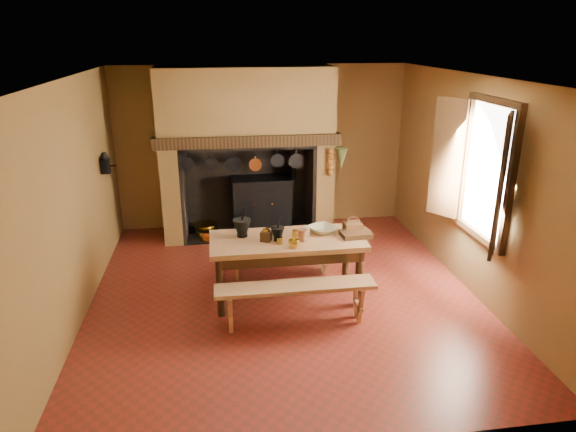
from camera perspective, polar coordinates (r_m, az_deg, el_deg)
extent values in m
plane|color=maroon|center=(6.94, -0.48, -8.55)|extent=(5.50, 5.50, 0.00)
plane|color=silver|center=(6.14, -0.56, 15.16)|extent=(5.50, 5.50, 0.00)
cube|color=olive|center=(9.05, -2.88, 7.62)|extent=(5.00, 0.02, 2.80)
cube|color=olive|center=(6.57, -22.68, 1.45)|extent=(0.02, 5.50, 2.80)
cube|color=olive|center=(7.16, 19.75, 3.25)|extent=(0.02, 5.50, 2.80)
cube|color=olive|center=(3.90, 5.01, -9.25)|extent=(5.00, 0.02, 2.80)
cube|color=olive|center=(8.61, -12.98, 6.51)|extent=(0.30, 0.90, 2.80)
cube|color=olive|center=(8.75, 3.66, 7.19)|extent=(0.30, 0.90, 2.80)
cube|color=olive|center=(8.45, -4.75, 12.23)|extent=(2.20, 0.90, 1.20)
cube|color=black|center=(8.14, -4.46, 8.31)|extent=(2.95, 0.22, 0.18)
cube|color=black|center=(9.14, -4.67, 3.83)|extent=(2.20, 0.06, 1.60)
cube|color=black|center=(9.00, -4.36, -1.74)|extent=(2.20, 0.90, 0.02)
cube|color=black|center=(9.01, -2.91, 1.29)|extent=(1.00, 0.50, 0.90)
cube|color=black|center=(8.85, -2.95, 4.14)|extent=(1.04, 0.54, 0.04)
cube|color=black|center=(8.73, -2.76, 1.39)|extent=(0.35, 0.02, 0.45)
cylinder|color=black|center=(8.85, 0.57, 6.38)|extent=(0.10, 0.10, 0.70)
cylinder|color=#B28D29|center=(8.70, -3.73, 1.30)|extent=(0.03, 0.03, 0.03)
cylinder|color=#B28D29|center=(8.72, -1.77, 1.39)|extent=(0.03, 0.03, 0.03)
cylinder|color=#B28D29|center=(8.95, -9.17, -1.44)|extent=(0.40, 0.40, 0.20)
cylinder|color=#B28D29|center=(8.72, -8.85, -2.07)|extent=(0.34, 0.34, 0.18)
cube|color=black|center=(9.06, -10.42, -1.39)|extent=(0.18, 0.18, 0.16)
cone|color=#4C5528|center=(8.33, 5.93, 6.34)|extent=(0.20, 0.20, 0.35)
cube|color=white|center=(6.74, 21.42, 4.72)|extent=(0.02, 1.00, 1.60)
cube|color=#352110|center=(6.58, 22.10, 11.79)|extent=(0.08, 1.16, 0.08)
cube|color=#352110|center=(6.97, 20.36, -1.95)|extent=(0.08, 1.16, 0.08)
cube|color=#352110|center=(6.06, 22.57, 3.01)|extent=(0.29, 0.39, 1.60)
cube|color=#352110|center=(7.22, 17.25, 6.12)|extent=(0.29, 0.39, 1.60)
cube|color=black|center=(7.99, -19.63, 5.26)|extent=(0.12, 0.12, 0.22)
cone|color=black|center=(7.96, -19.75, 6.30)|extent=(0.16, 0.16, 0.10)
cylinder|color=black|center=(7.98, -18.99, 5.30)|extent=(0.12, 0.02, 0.02)
cube|color=#AA854E|center=(6.48, -0.08, -2.77)|extent=(1.94, 0.86, 0.06)
cube|color=#352110|center=(6.52, -0.08, -3.64)|extent=(1.81, 0.73, 0.15)
cylinder|color=#352110|center=(6.31, -7.51, -7.82)|extent=(0.10, 0.10, 0.78)
cylinder|color=#352110|center=(6.54, 7.89, -6.81)|extent=(0.10, 0.10, 0.78)
cylinder|color=#352110|center=(6.89, -7.62, -5.36)|extent=(0.10, 0.10, 0.78)
cylinder|color=#352110|center=(7.10, 6.48, -4.53)|extent=(0.10, 0.10, 0.78)
cube|color=#AA854E|center=(6.01, 0.83, -7.86)|extent=(1.88, 0.33, 0.05)
cube|color=#AA854E|center=(7.23, -0.81, -3.74)|extent=(1.53, 0.27, 0.04)
cylinder|color=black|center=(6.55, -5.10, -2.10)|extent=(0.14, 0.14, 0.04)
cone|color=black|center=(6.51, -5.13, -1.16)|extent=(0.23, 0.23, 0.19)
cylinder|color=black|center=(6.46, -4.94, 0.20)|extent=(0.09, 0.04, 0.19)
cylinder|color=black|center=(6.40, -1.16, -2.61)|extent=(0.10, 0.10, 0.03)
cone|color=black|center=(6.37, -1.16, -1.89)|extent=(0.17, 0.17, 0.14)
cylinder|color=black|center=(6.32, -0.98, -0.85)|extent=(0.07, 0.04, 0.14)
cube|color=#352110|center=(6.38, -2.44, -2.25)|extent=(0.16, 0.16, 0.12)
cylinder|color=#B28D29|center=(6.35, -2.45, -1.60)|extent=(0.09, 0.09, 0.03)
cylinder|color=black|center=(6.34, -1.99, -1.27)|extent=(0.10, 0.06, 0.03)
cylinder|color=#B28D29|center=(6.29, -0.93, -2.75)|extent=(0.09, 0.09, 0.09)
cylinder|color=#B28D29|center=(6.51, 0.80, -1.94)|extent=(0.09, 0.09, 0.08)
imported|color=beige|center=(6.67, 3.85, -1.48)|extent=(0.44, 0.44, 0.08)
cylinder|color=brown|center=(6.38, 1.61, -2.13)|extent=(0.12, 0.12, 0.15)
cylinder|color=beige|center=(6.53, 2.10, -1.67)|extent=(0.09, 0.09, 0.13)
cube|color=#533119|center=(6.71, 7.18, -1.26)|extent=(0.24, 0.18, 0.13)
torus|color=#533119|center=(6.69, 7.20, -0.75)|extent=(0.18, 0.03, 0.18)
cube|color=#352110|center=(6.58, 7.53, -2.00)|extent=(0.40, 0.30, 0.06)
imported|color=#B28D29|center=(6.18, 0.67, -3.08)|extent=(0.16, 0.16, 0.10)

